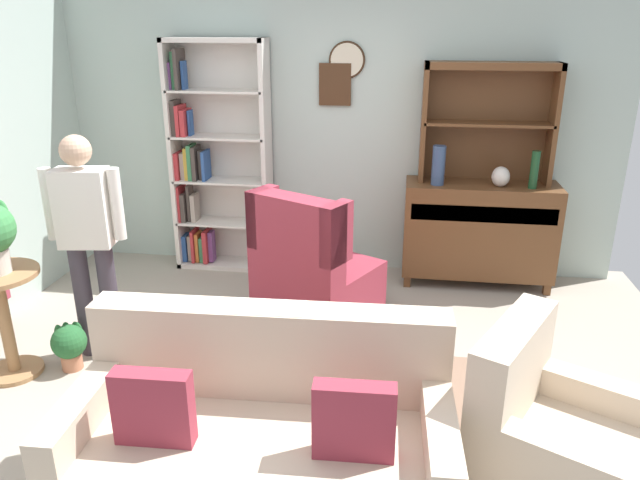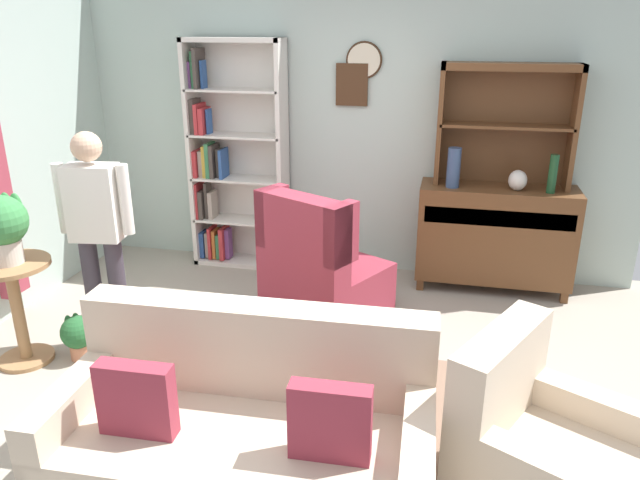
% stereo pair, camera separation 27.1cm
% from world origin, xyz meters
% --- Properties ---
extents(ground_plane, '(5.40, 4.60, 0.02)m').
position_xyz_m(ground_plane, '(0.00, 0.00, -0.01)').
color(ground_plane, '#9E9384').
extents(wall_back, '(5.00, 0.09, 2.80)m').
position_xyz_m(wall_back, '(0.00, 2.13, 1.40)').
color(wall_back, '#ADC1B7').
rests_on(wall_back, ground_plane).
extents(area_rug, '(2.82, 1.64, 0.01)m').
position_xyz_m(area_rug, '(0.20, -0.30, 0.00)').
color(area_rug, '#846651').
rests_on(area_rug, ground_plane).
extents(bookshelf, '(0.90, 0.30, 2.10)m').
position_xyz_m(bookshelf, '(-1.14, 1.95, 1.01)').
color(bookshelf, silver).
rests_on(bookshelf, ground_plane).
extents(sideboard, '(1.30, 0.45, 0.92)m').
position_xyz_m(sideboard, '(1.28, 1.86, 0.51)').
color(sideboard, brown).
rests_on(sideboard, ground_plane).
extents(sideboard_hutch, '(1.10, 0.26, 1.00)m').
position_xyz_m(sideboard_hutch, '(1.28, 1.97, 1.56)').
color(sideboard_hutch, brown).
rests_on(sideboard_hutch, sideboard).
extents(vase_tall, '(0.11, 0.11, 0.33)m').
position_xyz_m(vase_tall, '(0.89, 1.78, 1.09)').
color(vase_tall, '#33476B').
rests_on(vase_tall, sideboard).
extents(vase_round, '(0.15, 0.15, 0.17)m').
position_xyz_m(vase_round, '(1.41, 1.79, 1.01)').
color(vase_round, beige).
rests_on(vase_round, sideboard).
extents(bottle_wine, '(0.07, 0.07, 0.31)m').
position_xyz_m(bottle_wine, '(1.67, 1.77, 1.08)').
color(bottle_wine, '#194223').
rests_on(bottle_wine, sideboard).
extents(couch_floral, '(1.83, 0.91, 0.90)m').
position_xyz_m(couch_floral, '(-0.02, -0.93, 0.31)').
color(couch_floral, beige).
rests_on(couch_floral, ground_plane).
extents(armchair_floral, '(1.04, 1.03, 0.88)m').
position_xyz_m(armchair_floral, '(1.38, -0.75, 0.29)').
color(armchair_floral, beige).
rests_on(armchair_floral, ground_plane).
extents(wingback_chair, '(1.06, 1.07, 1.05)m').
position_xyz_m(wingback_chair, '(-0.07, 0.97, 0.38)').
color(wingback_chair, maroon).
rests_on(wingback_chair, ground_plane).
extents(plant_stand, '(0.52, 0.52, 0.74)m').
position_xyz_m(plant_stand, '(-1.93, -0.10, 0.45)').
color(plant_stand, '#997047').
rests_on(plant_stand, ground_plane).
extents(potted_plant_large, '(0.33, 0.33, 0.46)m').
position_xyz_m(potted_plant_large, '(-1.93, -0.09, 1.01)').
color(potted_plant_large, beige).
rests_on(potted_plant_large, plant_stand).
extents(potted_plant_small, '(0.23, 0.23, 0.32)m').
position_xyz_m(potted_plant_small, '(-1.58, 0.01, 0.19)').
color(potted_plant_small, '#AD6B4C').
rests_on(potted_plant_small, ground_plane).
extents(person_reading, '(0.53, 0.25, 1.56)m').
position_xyz_m(person_reading, '(-1.47, 0.24, 0.91)').
color(person_reading, '#38333D').
rests_on(person_reading, ground_plane).
extents(coffee_table, '(0.80, 0.50, 0.42)m').
position_xyz_m(coffee_table, '(0.19, -0.05, 0.35)').
color(coffee_table, brown).
rests_on(coffee_table, ground_plane).
extents(book_stack, '(0.21, 0.17, 0.10)m').
position_xyz_m(book_stack, '(0.31, -0.04, 0.46)').
color(book_stack, '#B22D33').
rests_on(book_stack, coffee_table).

